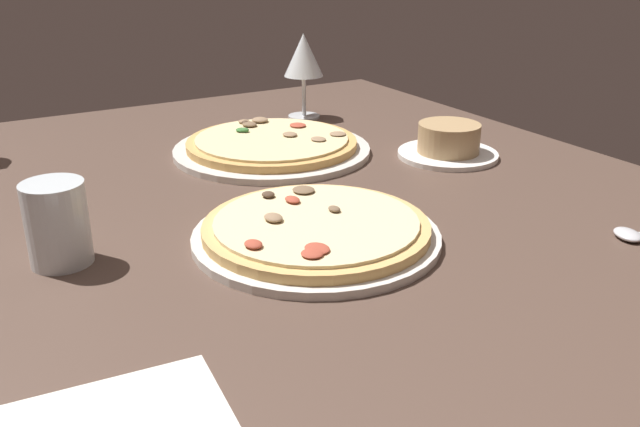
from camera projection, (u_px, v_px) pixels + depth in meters
dining_table at (324, 249)px, 82.77cm from camera, size 150.00×110.00×4.00cm
pizza_main at (316, 231)px, 79.76cm from camera, size 28.89×28.89×3.31cm
pizza_side at (272, 146)px, 111.49cm from camera, size 31.79×31.79×3.38cm
ramekin_on_saucer at (448, 143)px, 109.14cm from camera, size 15.89×15.89×5.40cm
wine_glass_near at (304, 58)px, 128.91cm from camera, size 7.44×7.44×15.92cm
water_glass at (58, 229)px, 73.41cm from camera, size 6.65×6.65×9.17cm
spoon at (637, 234)px, 80.76cm from camera, size 5.87×10.07×1.00cm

